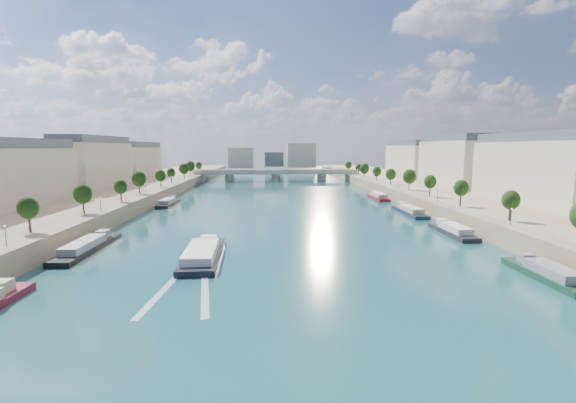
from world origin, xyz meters
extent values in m
plane|color=#0C2936|center=(0.00, 100.00, 0.00)|extent=(700.00, 700.00, 0.00)
cube|color=#9E8460|center=(-72.00, 100.00, 2.50)|extent=(44.00, 520.00, 5.00)
cube|color=#9E8460|center=(72.00, 100.00, 2.50)|extent=(44.00, 520.00, 5.00)
cube|color=gray|center=(-57.00, 100.00, 5.05)|extent=(14.00, 520.00, 0.10)
cube|color=gray|center=(57.00, 100.00, 5.05)|extent=(14.00, 520.00, 0.10)
cylinder|color=#382B1E|center=(-55.00, 42.00, 6.91)|extent=(0.50, 0.50, 3.82)
ellipsoid|color=black|center=(-55.00, 42.00, 10.50)|extent=(4.80, 4.80, 5.52)
cylinder|color=#382B1E|center=(-55.00, 66.00, 6.91)|extent=(0.50, 0.50, 3.82)
ellipsoid|color=black|center=(-55.00, 66.00, 10.50)|extent=(4.80, 4.80, 5.52)
cylinder|color=#382B1E|center=(-55.00, 90.00, 6.91)|extent=(0.50, 0.50, 3.82)
ellipsoid|color=black|center=(-55.00, 90.00, 10.50)|extent=(4.80, 4.80, 5.52)
cylinder|color=#382B1E|center=(-55.00, 114.00, 6.91)|extent=(0.50, 0.50, 3.82)
ellipsoid|color=black|center=(-55.00, 114.00, 10.50)|extent=(4.80, 4.80, 5.52)
cylinder|color=#382B1E|center=(-55.00, 138.00, 6.91)|extent=(0.50, 0.50, 3.82)
ellipsoid|color=black|center=(-55.00, 138.00, 10.50)|extent=(4.80, 4.80, 5.52)
cylinder|color=#382B1E|center=(-55.00, 162.00, 6.91)|extent=(0.50, 0.50, 3.82)
ellipsoid|color=black|center=(-55.00, 162.00, 10.50)|extent=(4.80, 4.80, 5.52)
cylinder|color=#382B1E|center=(-55.00, 186.00, 6.91)|extent=(0.50, 0.50, 3.82)
ellipsoid|color=black|center=(-55.00, 186.00, 10.50)|extent=(4.80, 4.80, 5.52)
cylinder|color=#382B1E|center=(-55.00, 210.00, 6.91)|extent=(0.50, 0.50, 3.82)
ellipsoid|color=black|center=(-55.00, 210.00, 10.50)|extent=(4.80, 4.80, 5.52)
cylinder|color=#382B1E|center=(-55.00, 234.00, 6.91)|extent=(0.50, 0.50, 3.82)
ellipsoid|color=black|center=(-55.00, 234.00, 10.50)|extent=(4.80, 4.80, 5.52)
cylinder|color=#382B1E|center=(55.00, 50.00, 6.91)|extent=(0.50, 0.50, 3.82)
ellipsoid|color=black|center=(55.00, 50.00, 10.50)|extent=(4.80, 4.80, 5.52)
cylinder|color=#382B1E|center=(55.00, 74.00, 6.91)|extent=(0.50, 0.50, 3.82)
ellipsoid|color=black|center=(55.00, 74.00, 10.50)|extent=(4.80, 4.80, 5.52)
cylinder|color=#382B1E|center=(55.00, 98.00, 6.91)|extent=(0.50, 0.50, 3.82)
ellipsoid|color=black|center=(55.00, 98.00, 10.50)|extent=(4.80, 4.80, 5.52)
cylinder|color=#382B1E|center=(55.00, 122.00, 6.91)|extent=(0.50, 0.50, 3.82)
ellipsoid|color=black|center=(55.00, 122.00, 10.50)|extent=(4.80, 4.80, 5.52)
cylinder|color=#382B1E|center=(55.00, 146.00, 6.91)|extent=(0.50, 0.50, 3.82)
ellipsoid|color=black|center=(55.00, 146.00, 10.50)|extent=(4.80, 4.80, 5.52)
cylinder|color=#382B1E|center=(55.00, 170.00, 6.91)|extent=(0.50, 0.50, 3.82)
ellipsoid|color=black|center=(55.00, 170.00, 10.50)|extent=(4.80, 4.80, 5.52)
cylinder|color=#382B1E|center=(55.00, 194.00, 6.91)|extent=(0.50, 0.50, 3.82)
ellipsoid|color=black|center=(55.00, 194.00, 10.50)|extent=(4.80, 4.80, 5.52)
cylinder|color=#382B1E|center=(55.00, 218.00, 6.91)|extent=(0.50, 0.50, 3.82)
ellipsoid|color=black|center=(55.00, 218.00, 10.50)|extent=(4.80, 4.80, 5.52)
cylinder|color=#382B1E|center=(55.00, 242.00, 6.91)|extent=(0.50, 0.50, 3.82)
ellipsoid|color=black|center=(55.00, 242.00, 10.50)|extent=(4.80, 4.80, 5.52)
cylinder|color=black|center=(-52.50, 30.00, 7.00)|extent=(0.14, 0.14, 4.00)
sphere|color=#FFE5B2|center=(-52.50, 30.00, 9.10)|extent=(0.36, 0.36, 0.36)
cylinder|color=black|center=(-52.50, 70.00, 7.00)|extent=(0.14, 0.14, 4.00)
sphere|color=#FFE5B2|center=(-52.50, 70.00, 9.10)|extent=(0.36, 0.36, 0.36)
cylinder|color=black|center=(-52.50, 110.00, 7.00)|extent=(0.14, 0.14, 4.00)
sphere|color=#FFE5B2|center=(-52.50, 110.00, 9.10)|extent=(0.36, 0.36, 0.36)
cylinder|color=black|center=(-52.50, 150.00, 7.00)|extent=(0.14, 0.14, 4.00)
sphere|color=#FFE5B2|center=(-52.50, 150.00, 9.10)|extent=(0.36, 0.36, 0.36)
cylinder|color=black|center=(-52.50, 190.00, 7.00)|extent=(0.14, 0.14, 4.00)
sphere|color=#FFE5B2|center=(-52.50, 190.00, 9.10)|extent=(0.36, 0.36, 0.36)
cylinder|color=black|center=(52.50, 45.00, 7.00)|extent=(0.14, 0.14, 4.00)
sphere|color=#FFE5B2|center=(52.50, 45.00, 9.10)|extent=(0.36, 0.36, 0.36)
cylinder|color=black|center=(52.50, 85.00, 7.00)|extent=(0.14, 0.14, 4.00)
sphere|color=#FFE5B2|center=(52.50, 85.00, 9.10)|extent=(0.36, 0.36, 0.36)
cylinder|color=black|center=(52.50, 125.00, 7.00)|extent=(0.14, 0.14, 4.00)
sphere|color=#FFE5B2|center=(52.50, 125.00, 9.10)|extent=(0.36, 0.36, 0.36)
cylinder|color=black|center=(52.50, 165.00, 7.00)|extent=(0.14, 0.14, 4.00)
sphere|color=#FFE5B2|center=(52.50, 165.00, 9.10)|extent=(0.36, 0.36, 0.36)
cylinder|color=black|center=(52.50, 205.00, 7.00)|extent=(0.14, 0.14, 4.00)
sphere|color=#FFE5B2|center=(52.50, 205.00, 9.10)|extent=(0.36, 0.36, 0.36)
cube|color=beige|center=(-85.00, 83.00, 15.00)|extent=(16.00, 52.00, 20.00)
cube|color=#474C54|center=(-85.00, 83.00, 26.60)|extent=(14.72, 50.44, 3.20)
cube|color=beige|center=(-85.00, 141.00, 15.00)|extent=(16.00, 52.00, 20.00)
cube|color=#474C54|center=(-85.00, 141.00, 26.60)|extent=(14.72, 50.44, 3.20)
cube|color=beige|center=(-85.00, 199.00, 15.00)|extent=(16.00, 52.00, 20.00)
cube|color=#474C54|center=(-85.00, 199.00, 26.60)|extent=(14.72, 50.44, 3.20)
cube|color=beige|center=(85.00, 83.00, 15.00)|extent=(16.00, 52.00, 20.00)
cube|color=#474C54|center=(85.00, 83.00, 26.60)|extent=(14.72, 50.44, 3.20)
cube|color=beige|center=(85.00, 141.00, 15.00)|extent=(16.00, 52.00, 20.00)
cube|color=#474C54|center=(85.00, 141.00, 26.60)|extent=(14.72, 50.44, 3.20)
cube|color=beige|center=(85.00, 199.00, 15.00)|extent=(16.00, 52.00, 20.00)
cube|color=#474C54|center=(85.00, 199.00, 26.60)|extent=(14.72, 50.44, 3.20)
cube|color=beige|center=(-30.00, 310.00, 14.00)|extent=(22.00, 18.00, 18.00)
cube|color=beige|center=(25.00, 320.00, 16.00)|extent=(26.00, 20.00, 22.00)
cube|color=#474C54|center=(0.00, 335.00, 12.00)|extent=(18.00, 16.00, 14.00)
cube|color=#C1B79E|center=(0.00, 225.82, 6.20)|extent=(112.00, 11.00, 2.20)
cube|color=#C1B79E|center=(0.00, 220.82, 7.70)|extent=(112.00, 0.80, 0.90)
cube|color=#C1B79E|center=(0.00, 230.82, 7.70)|extent=(112.00, 0.80, 0.90)
cylinder|color=#C1B79E|center=(-32.00, 225.82, 2.50)|extent=(6.40, 6.40, 5.00)
cylinder|color=#C1B79E|center=(0.00, 225.82, 2.50)|extent=(6.40, 6.40, 5.00)
cylinder|color=#C1B79E|center=(32.00, 225.82, 2.50)|extent=(6.40, 6.40, 5.00)
cube|color=#C1B79E|center=(-52.00, 225.82, 2.50)|extent=(6.00, 12.00, 5.00)
cube|color=#C1B79E|center=(52.00, 225.82, 2.50)|extent=(6.00, 12.00, 5.00)
cube|color=black|center=(-18.30, 38.89, 0.31)|extent=(8.44, 25.83, 1.82)
cube|color=white|center=(-18.30, 36.85, 2.04)|extent=(6.72, 16.85, 1.64)
cube|color=white|center=(-18.30, 46.55, 2.12)|extent=(3.78, 3.22, 1.80)
cube|color=silver|center=(-21.50, 21.89, 0.02)|extent=(3.20, 26.02, 0.04)
cube|color=silver|center=(-15.10, 21.89, 0.02)|extent=(5.51, 25.84, 0.04)
cube|color=#BCB28D|center=(-45.50, 17.66, 2.10)|extent=(2.50, 2.65, 1.80)
cube|color=black|center=(-45.50, 46.08, 0.30)|extent=(5.00, 26.68, 1.80)
cube|color=#A2A7AE|center=(-45.50, 43.94, 2.00)|extent=(4.10, 14.67, 1.60)
cube|color=#A2A7AE|center=(-45.50, 54.08, 2.10)|extent=(2.50, 3.20, 1.80)
cube|color=black|center=(-45.50, 115.93, 0.30)|extent=(5.00, 20.75, 1.80)
cube|color=#92939A|center=(-45.50, 114.27, 2.00)|extent=(4.10, 11.41, 1.60)
cube|color=#92939A|center=(-45.50, 122.16, 2.10)|extent=(2.50, 2.49, 1.80)
cube|color=#163927|center=(45.50, 22.89, 0.30)|extent=(5.00, 19.29, 1.80)
cube|color=gray|center=(45.50, 21.35, 2.00)|extent=(4.10, 10.61, 1.60)
cube|color=gray|center=(45.50, 28.68, 2.10)|extent=(2.50, 2.32, 1.80)
cube|color=#242326|center=(45.50, 58.96, 0.30)|extent=(5.00, 21.03, 1.80)
cube|color=silver|center=(45.50, 57.27, 2.00)|extent=(4.10, 11.57, 1.60)
cube|color=silver|center=(45.50, 65.27, 2.10)|extent=(2.50, 2.52, 1.80)
cube|color=#192539|center=(45.50, 91.85, 0.30)|extent=(5.00, 25.66, 1.80)
cube|color=#C5B794|center=(45.50, 89.80, 2.00)|extent=(4.10, 14.11, 1.60)
cube|color=#C5B794|center=(45.50, 99.55, 2.10)|extent=(2.50, 3.08, 1.80)
cube|color=maroon|center=(45.50, 131.15, 0.30)|extent=(5.00, 21.01, 1.80)
cube|color=#AFB2BB|center=(45.50, 129.47, 2.00)|extent=(4.10, 11.56, 1.60)
cube|color=#AFB2BB|center=(45.50, 137.45, 2.10)|extent=(2.50, 2.52, 1.80)
camera|label=1|loc=(-3.90, -41.27, 23.34)|focal=24.00mm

